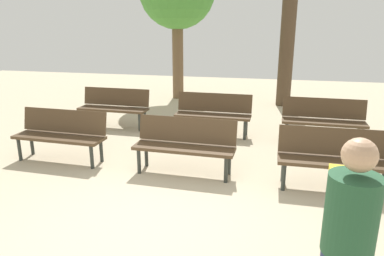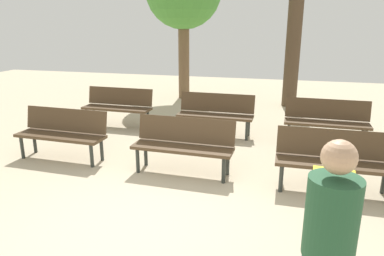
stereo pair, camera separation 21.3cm
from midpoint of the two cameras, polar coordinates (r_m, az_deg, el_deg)
name	(u,v)px [view 1 (the left image)]	position (r m, az deg, el deg)	size (l,w,h in m)	color
ground_plane	(151,223)	(4.53, -7.86, -14.70)	(24.00, 24.00, 0.00)	#BCAD8E
bench_r0_c0	(61,132)	(6.65, -20.94, -0.62)	(1.62, 0.54, 0.87)	#4C3823
bench_r0_c1	(185,142)	(5.69, -2.17, -2.29)	(1.61, 0.53, 0.87)	#4C3823
bench_r0_c2	(335,156)	(5.49, 20.77, -4.12)	(1.60, 0.49, 0.87)	#4C3823
bench_r1_c0	(114,105)	(8.47, -12.93, 3.56)	(1.61, 0.52, 0.87)	#4C3823
bench_r1_c1	(213,111)	(7.67, 2.63, 2.64)	(1.61, 0.51, 0.87)	#4C3823
bench_r1_c2	(323,118)	(7.58, 19.39, 1.55)	(1.61, 0.51, 0.87)	#4C3823
tree_0	(286,53)	(10.65, 14.19, 11.50)	(0.41, 0.41, 3.01)	#4C3A28
visitor_with_backpack	(347,237)	(2.70, 21.27, -15.85)	(0.37, 0.54, 1.65)	navy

